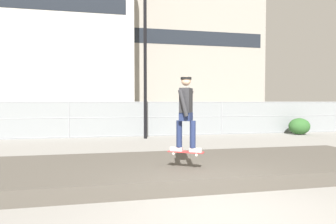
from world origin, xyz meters
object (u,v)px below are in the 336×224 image
skateboard (186,152)px  skater (186,109)px  parked_car_mid (148,117)px  shrub_left (299,126)px  street_lamp (145,45)px  parked_car_near (53,118)px

skateboard → skater: (-0.00, 0.00, 0.95)m
parked_car_mid → skateboard: bearing=-92.2°
skater → shrub_left: skater is taller
skateboard → parked_car_mid: size_ratio=0.18×
street_lamp → parked_car_mid: size_ratio=1.70×
parked_car_mid → parked_car_near: bearing=-178.6°
skater → skateboard: bearing=-87.6°
street_lamp → skater: bearing=-89.0°
street_lamp → parked_car_mid: (0.59, 4.34, -3.83)m
street_lamp → skateboard: bearing=-89.0°
skateboard → street_lamp: street_lamp is taller
parked_car_near → skater: bearing=-65.1°
skateboard → street_lamp: bearing=91.0°
shrub_left → street_lamp: bearing=-179.8°
parked_car_mid → street_lamp: bearing=-97.7°
street_lamp → parked_car_near: street_lamp is taller
parked_car_near → parked_car_mid: size_ratio=1.00×
skateboard → parked_car_near: size_ratio=0.18×
street_lamp → parked_car_near: size_ratio=1.69×
skater → shrub_left: size_ratio=1.40×
skater → parked_car_mid: (0.46, 11.83, -0.82)m
street_lamp → shrub_left: 9.65m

